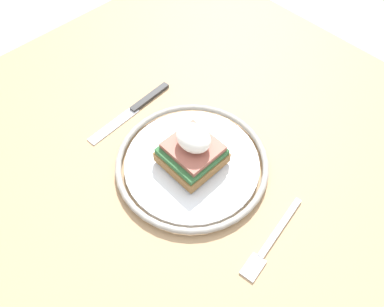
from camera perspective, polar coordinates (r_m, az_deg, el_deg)
The scene contains 6 objects.
ground_plane at distance 1.33m, azimuth 1.77°, elevation -18.86°, with size 6.00×6.00×0.00m, color #B2ADA3.
dining_table at distance 0.74m, azimuth 3.03°, elevation -4.95°, with size 0.92×0.79×0.77m.
plate at distance 0.60m, azimuth -0.00°, elevation -1.48°, with size 0.25×0.25×0.02m.
sandwich at distance 0.57m, azimuth 0.07°, elevation 0.54°, with size 0.09×0.09×0.07m.
fork at distance 0.56m, azimuth 11.91°, elevation -12.92°, with size 0.04×0.15×0.00m.
knife at distance 0.69m, azimuth -8.43°, elevation 6.98°, with size 0.03×0.18×0.01m.
Camera 1 is at (-0.24, 0.28, 1.28)m, focal length 35.00 mm.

